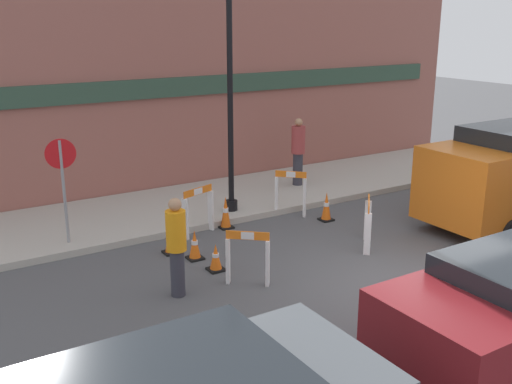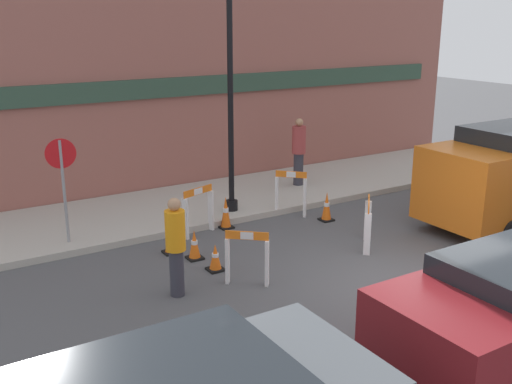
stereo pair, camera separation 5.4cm
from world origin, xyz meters
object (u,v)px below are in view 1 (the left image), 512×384
(stop_sign, at_px, (62,174))
(person_worker, at_px, (176,244))
(streetlamp_post, at_px, (229,35))
(person_pedestrian, at_px, (298,150))

(stop_sign, relative_size, person_worker, 1.24)
(streetlamp_post, height_order, person_pedestrian, streetlamp_post)
(person_worker, relative_size, person_pedestrian, 0.95)
(stop_sign, bearing_deg, person_worker, 114.05)
(stop_sign, xyz_separation_m, person_pedestrian, (6.52, 1.07, -0.46))
(person_worker, bearing_deg, streetlamp_post, 23.33)
(streetlamp_post, distance_m, person_pedestrian, 4.17)
(stop_sign, height_order, person_worker, stop_sign)
(streetlamp_post, xyz_separation_m, person_pedestrian, (2.65, 1.00, -3.06))
(stop_sign, bearing_deg, person_pedestrian, -164.41)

